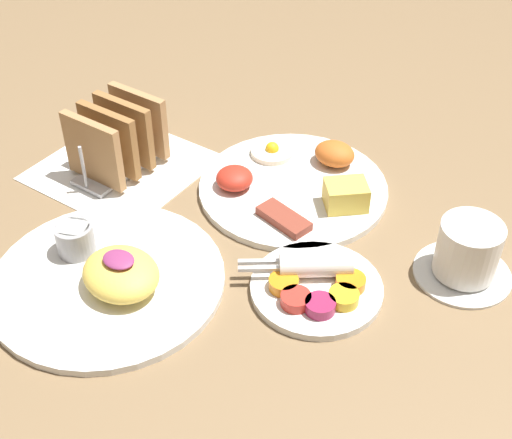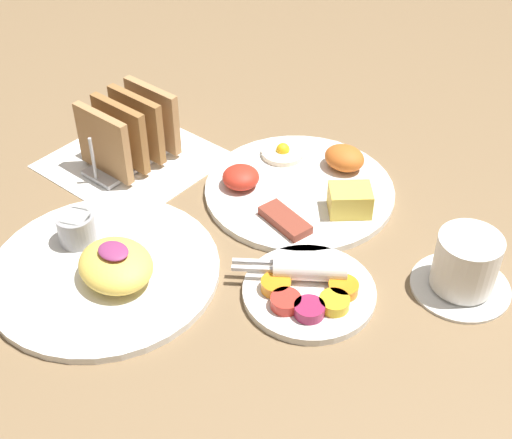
{
  "view_description": "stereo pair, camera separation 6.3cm",
  "coord_description": "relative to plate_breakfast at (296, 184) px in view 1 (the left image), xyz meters",
  "views": [
    {
      "loc": [
        0.49,
        -0.53,
        0.61
      ],
      "look_at": [
        0.09,
        0.05,
        0.03
      ],
      "focal_mm": 50.0,
      "sensor_mm": 36.0,
      "label": 1
    },
    {
      "loc": [
        0.54,
        -0.5,
        0.61
      ],
      "look_at": [
        0.09,
        0.05,
        0.03
      ],
      "focal_mm": 50.0,
      "sensor_mm": 36.0,
      "label": 2
    }
  ],
  "objects": [
    {
      "name": "napkin_flat",
      "position": [
        -0.24,
        -0.1,
        -0.01
      ],
      "size": [
        0.22,
        0.22,
        0.0
      ],
      "color": "white",
      "rests_on": "ground_plane"
    },
    {
      "name": "plate_breakfast",
      "position": [
        0.0,
        0.0,
        0.0
      ],
      "size": [
        0.27,
        0.27,
        0.05
      ],
      "color": "white",
      "rests_on": "ground_plane"
    },
    {
      "name": "coffee_cup",
      "position": [
        0.26,
        -0.03,
        0.02
      ],
      "size": [
        0.12,
        0.12,
        0.08
      ],
      "color": "white",
      "rests_on": "ground_plane"
    },
    {
      "name": "ground_plane",
      "position": [
        -0.08,
        -0.16,
        -0.01
      ],
      "size": [
        3.0,
        3.0,
        0.0
      ],
      "primitive_type": "plane",
      "color": "brown"
    },
    {
      "name": "plate_condiments",
      "position": [
        0.13,
        -0.16,
        0.0
      ],
      "size": [
        0.17,
        0.16,
        0.04
      ],
      "color": "white",
      "rests_on": "ground_plane"
    },
    {
      "name": "toast_rack",
      "position": [
        -0.24,
        -0.1,
        0.04
      ],
      "size": [
        0.1,
        0.15,
        0.1
      ],
      "color": "#B7B7BC",
      "rests_on": "ground_plane"
    },
    {
      "name": "plate_foreground",
      "position": [
        -0.09,
        -0.29,
        0.0
      ],
      "size": [
        0.28,
        0.28,
        0.06
      ],
      "color": "white",
      "rests_on": "ground_plane"
    }
  ]
}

